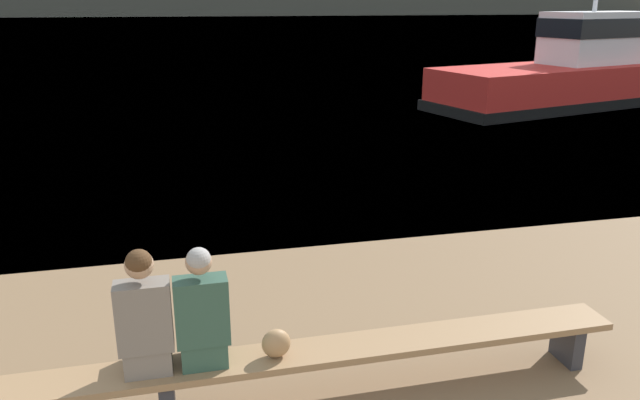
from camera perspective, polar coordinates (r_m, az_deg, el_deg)
water_surface at (r=128.01m, az=-14.43°, el=15.79°), size 240.00×240.00×0.00m
far_shoreline at (r=147.42m, az=-14.49°, el=17.07°), size 600.00×12.00×5.59m
bench_main at (r=5.41m, az=-13.93°, el=-15.48°), size 8.05×0.44×0.47m
person_left at (r=5.15m, az=-15.75°, el=-10.42°), size 0.42×0.39×1.07m
person_right at (r=5.15m, az=-10.74°, el=-10.28°), size 0.42×0.39×1.04m
shopping_bag at (r=5.33m, az=-4.03°, el=-12.94°), size 0.24×0.17×0.25m
tugboat_red at (r=22.97m, az=23.09°, el=10.47°), size 11.60×5.72×5.82m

